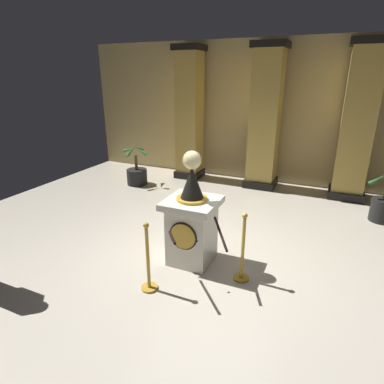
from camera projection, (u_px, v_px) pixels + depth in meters
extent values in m
plane|color=beige|center=(206.00, 259.00, 5.34)|extent=(11.09, 11.09, 0.00)
cube|color=tan|center=(270.00, 113.00, 8.74)|extent=(11.09, 0.16, 3.79)
cube|color=silver|center=(192.00, 234.00, 5.13)|extent=(0.65, 0.65, 0.97)
cube|color=silver|center=(192.00, 203.00, 4.95)|extent=(0.81, 0.81, 0.10)
cylinder|color=gold|center=(183.00, 236.00, 4.80)|extent=(0.40, 0.03, 0.40)
cylinder|color=black|center=(183.00, 236.00, 4.81)|extent=(0.45, 0.01, 0.45)
cylinder|color=gold|center=(192.00, 199.00, 4.93)|extent=(0.49, 0.49, 0.04)
cone|color=black|center=(192.00, 182.00, 4.83)|extent=(0.36, 0.36, 0.49)
cylinder|color=gold|center=(192.00, 167.00, 4.75)|extent=(0.03, 0.03, 0.07)
sphere|color=beige|center=(192.00, 160.00, 4.72)|extent=(0.28, 0.28, 0.28)
cylinder|color=gold|center=(149.00, 288.00, 4.58)|extent=(0.24, 0.24, 0.03)
cylinder|color=gold|center=(148.00, 259.00, 4.42)|extent=(0.05, 0.05, 0.96)
sphere|color=gold|center=(146.00, 225.00, 4.25)|extent=(0.08, 0.08, 0.08)
cylinder|color=gold|center=(241.00, 278.00, 4.80)|extent=(0.24, 0.24, 0.03)
cylinder|color=gold|center=(243.00, 250.00, 4.64)|extent=(0.05, 0.05, 0.99)
sphere|color=gold|center=(245.00, 216.00, 4.46)|extent=(0.08, 0.08, 0.08)
cylinder|color=black|center=(172.00, 237.00, 4.37)|extent=(0.41, 0.60, 0.21)
cylinder|color=black|center=(221.00, 233.00, 4.48)|extent=(0.41, 0.60, 0.21)
sphere|color=black|center=(197.00, 241.00, 4.46)|extent=(0.04, 0.04, 0.04)
cube|color=black|center=(190.00, 173.00, 9.65)|extent=(0.73, 0.73, 0.20)
cube|color=gold|center=(190.00, 115.00, 9.07)|extent=(0.63, 0.63, 3.64)
cube|color=black|center=(189.00, 48.00, 8.47)|extent=(0.76, 0.76, 0.16)
cube|color=black|center=(346.00, 193.00, 8.03)|extent=(0.82, 0.82, 0.20)
cube|color=gold|center=(358.00, 123.00, 7.44)|extent=(0.71, 0.71, 3.64)
cube|color=black|center=(372.00, 41.00, 6.85)|extent=(0.86, 0.86, 0.16)
cube|color=black|center=(260.00, 182.00, 8.84)|extent=(0.81, 0.81, 0.20)
cube|color=gold|center=(265.00, 119.00, 8.25)|extent=(0.71, 0.71, 3.64)
cube|color=black|center=(271.00, 45.00, 7.66)|extent=(0.85, 0.85, 0.16)
cylinder|color=black|center=(137.00, 177.00, 8.93)|extent=(0.56, 0.56, 0.43)
cylinder|color=brown|center=(136.00, 162.00, 8.79)|extent=(0.08, 0.08, 0.40)
cone|color=#387533|center=(141.00, 151.00, 8.60)|extent=(0.38, 0.12, 0.26)
cone|color=#387533|center=(139.00, 149.00, 8.83)|extent=(0.11, 0.38, 0.25)
cone|color=#387533|center=(129.00, 150.00, 8.73)|extent=(0.39, 0.12, 0.22)
cone|color=#387533|center=(131.00, 151.00, 8.53)|extent=(0.15, 0.36, 0.30)
cylinder|color=black|center=(382.00, 210.00, 6.65)|extent=(0.47, 0.47, 0.48)
cone|color=#2D662D|center=(378.00, 179.00, 6.48)|extent=(0.37, 0.14, 0.32)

